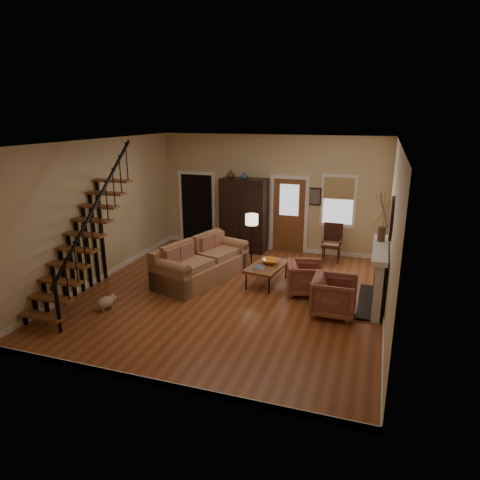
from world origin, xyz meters
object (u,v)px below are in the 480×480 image
(sofa, at_px, (202,262))
(armchair_left, at_px, (334,296))
(floor_lamp, at_px, (252,241))
(side_chair, at_px, (332,243))
(armchair_right, at_px, (306,278))
(coffee_table, at_px, (267,274))
(armoire, at_px, (244,215))

(sofa, bearing_deg, armchair_left, 0.82)
(sofa, xyz_separation_m, floor_lamp, (0.87, 1.21, 0.25))
(armchair_left, height_order, floor_lamp, floor_lamp)
(armchair_left, xyz_separation_m, side_chair, (-0.44, 3.23, 0.12))
(floor_lamp, bearing_deg, armchair_right, -37.09)
(sofa, xyz_separation_m, coffee_table, (1.54, 0.24, -0.23))
(armoire, distance_m, armchair_right, 3.50)
(armoire, distance_m, coffee_table, 2.78)
(sofa, distance_m, armchair_right, 2.50)
(floor_lamp, xyz_separation_m, side_chair, (1.91, 1.14, -0.20))
(coffee_table, distance_m, armchair_left, 2.02)
(armchair_left, bearing_deg, floor_lamp, 48.47)
(coffee_table, relative_size, side_chair, 1.19)
(side_chair, bearing_deg, armchair_right, -96.71)
(armchair_right, distance_m, side_chair, 2.39)
(armchair_right, bearing_deg, coffee_table, 60.58)
(armoire, xyz_separation_m, floor_lamp, (0.64, -1.34, -0.34))
(sofa, distance_m, side_chair, 3.64)
(armoire, distance_m, floor_lamp, 1.53)
(armoire, xyz_separation_m, side_chair, (2.55, -0.20, -0.54))
(coffee_table, xyz_separation_m, armchair_right, (0.96, -0.27, 0.13))
(sofa, relative_size, coffee_table, 2.03)
(armchair_left, bearing_deg, armoire, 41.24)
(coffee_table, height_order, floor_lamp, floor_lamp)
(armoire, relative_size, sofa, 0.85)
(armchair_right, bearing_deg, armoire, 27.58)
(sofa, xyz_separation_m, armchair_left, (3.21, -0.88, -0.07))
(side_chair, bearing_deg, armchair_left, -82.32)
(sofa, xyz_separation_m, armchair_right, (2.50, -0.02, -0.10))
(armoire, height_order, armchair_left, armoire)
(floor_lamp, bearing_deg, armchair_left, -41.75)
(armoire, relative_size, coffee_table, 1.73)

